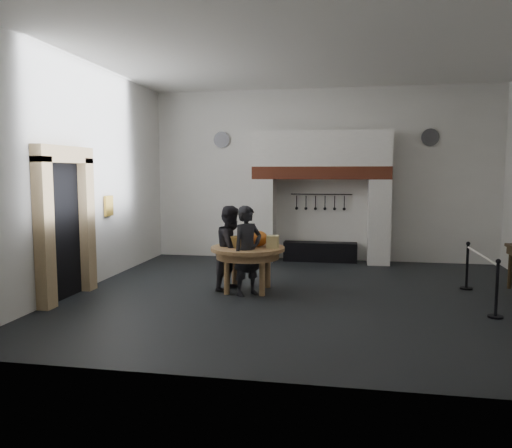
% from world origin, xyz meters
% --- Properties ---
extents(floor, '(9.00, 8.00, 0.02)m').
position_xyz_m(floor, '(0.00, 0.00, 0.00)').
color(floor, black).
rests_on(floor, ground).
extents(ceiling, '(9.00, 8.00, 0.02)m').
position_xyz_m(ceiling, '(0.00, 0.00, 4.50)').
color(ceiling, silver).
rests_on(ceiling, wall_back).
extents(wall_back, '(9.00, 0.02, 4.50)m').
position_xyz_m(wall_back, '(0.00, 4.00, 2.25)').
color(wall_back, silver).
rests_on(wall_back, floor).
extents(wall_front, '(9.00, 0.02, 4.50)m').
position_xyz_m(wall_front, '(0.00, -4.00, 2.25)').
color(wall_front, silver).
rests_on(wall_front, floor).
extents(wall_left, '(0.02, 8.00, 4.50)m').
position_xyz_m(wall_left, '(-4.50, 0.00, 2.25)').
color(wall_left, silver).
rests_on(wall_left, floor).
extents(chimney_pier_left, '(0.55, 0.70, 2.15)m').
position_xyz_m(chimney_pier_left, '(-1.48, 3.65, 1.07)').
color(chimney_pier_left, silver).
rests_on(chimney_pier_left, floor).
extents(chimney_pier_right, '(0.55, 0.70, 2.15)m').
position_xyz_m(chimney_pier_right, '(1.48, 3.65, 1.07)').
color(chimney_pier_right, silver).
rests_on(chimney_pier_right, floor).
extents(hearth_brick_band, '(3.50, 0.72, 0.32)m').
position_xyz_m(hearth_brick_band, '(0.00, 3.65, 2.31)').
color(hearth_brick_band, '#9E442B').
rests_on(hearth_brick_band, chimney_pier_left).
extents(chimney_hood, '(3.50, 0.70, 0.90)m').
position_xyz_m(chimney_hood, '(0.00, 3.65, 2.92)').
color(chimney_hood, silver).
rests_on(chimney_hood, hearth_brick_band).
extents(iron_range, '(1.90, 0.45, 0.50)m').
position_xyz_m(iron_range, '(0.00, 3.72, 0.25)').
color(iron_range, black).
rests_on(iron_range, floor).
extents(utensil_rail, '(1.60, 0.02, 0.02)m').
position_xyz_m(utensil_rail, '(0.00, 3.92, 1.75)').
color(utensil_rail, black).
rests_on(utensil_rail, wall_back).
extents(door_recess, '(0.04, 1.10, 2.50)m').
position_xyz_m(door_recess, '(-4.47, -1.00, 1.25)').
color(door_recess, black).
rests_on(door_recess, floor).
extents(door_jamb_near, '(0.22, 0.30, 2.60)m').
position_xyz_m(door_jamb_near, '(-4.38, -1.70, 1.30)').
color(door_jamb_near, tan).
rests_on(door_jamb_near, floor).
extents(door_jamb_far, '(0.22, 0.30, 2.60)m').
position_xyz_m(door_jamb_far, '(-4.38, -0.30, 1.30)').
color(door_jamb_far, tan).
rests_on(door_jamb_far, floor).
extents(door_lintel, '(0.22, 1.70, 0.30)m').
position_xyz_m(door_lintel, '(-4.38, -1.00, 2.65)').
color(door_lintel, tan).
rests_on(door_lintel, door_jamb_near).
extents(wall_plaque, '(0.05, 0.34, 0.44)m').
position_xyz_m(wall_plaque, '(-4.45, 0.80, 1.60)').
color(wall_plaque, gold).
rests_on(wall_plaque, wall_left).
extents(work_table, '(1.46, 1.46, 0.07)m').
position_xyz_m(work_table, '(-1.24, 0.17, 0.84)').
color(work_table, tan).
rests_on(work_table, floor).
extents(pumpkin, '(0.36, 0.36, 0.31)m').
position_xyz_m(pumpkin, '(-1.04, 0.27, 1.03)').
color(pumpkin, '#D8551E').
rests_on(pumpkin, work_table).
extents(cheese_block_big, '(0.22, 0.22, 0.24)m').
position_xyz_m(cheese_block_big, '(-0.74, 0.12, 0.99)').
color(cheese_block_big, '#CFBF7B').
rests_on(cheese_block_big, work_table).
extents(cheese_block_small, '(0.18, 0.18, 0.20)m').
position_xyz_m(cheese_block_small, '(-0.76, 0.42, 0.97)').
color(cheese_block_small, '#F4D592').
rests_on(cheese_block_small, work_table).
extents(wicker_basket, '(0.32, 0.32, 0.22)m').
position_xyz_m(wicker_basket, '(-1.39, 0.02, 0.98)').
color(wicker_basket, olive).
rests_on(wicker_basket, work_table).
extents(bread_loaf, '(0.31, 0.18, 0.13)m').
position_xyz_m(bread_loaf, '(-1.34, 0.52, 0.94)').
color(bread_loaf, '#AA733C').
rests_on(bread_loaf, work_table).
extents(visitor_near, '(0.72, 0.73, 1.70)m').
position_xyz_m(visitor_near, '(-1.17, -0.16, 0.85)').
color(visitor_near, black).
rests_on(visitor_near, floor).
extents(visitor_far, '(0.86, 0.97, 1.67)m').
position_xyz_m(visitor_far, '(-1.57, 0.24, 0.84)').
color(visitor_far, black).
rests_on(visitor_far, floor).
extents(pewter_plate_back_left, '(0.44, 0.03, 0.44)m').
position_xyz_m(pewter_plate_back_left, '(-2.70, 3.96, 3.20)').
color(pewter_plate_back_left, '#4C4C51').
rests_on(pewter_plate_back_left, wall_back).
extents(pewter_plate_back_right, '(0.44, 0.03, 0.44)m').
position_xyz_m(pewter_plate_back_right, '(2.70, 3.96, 3.20)').
color(pewter_plate_back_right, '#4C4C51').
rests_on(pewter_plate_back_right, wall_back).
extents(barrier_post_near, '(0.05, 0.05, 0.90)m').
position_xyz_m(barrier_post_near, '(3.05, -0.91, 0.45)').
color(barrier_post_near, black).
rests_on(barrier_post_near, floor).
extents(barrier_post_far, '(0.05, 0.05, 0.90)m').
position_xyz_m(barrier_post_far, '(3.05, 1.09, 0.45)').
color(barrier_post_far, black).
rests_on(barrier_post_far, floor).
extents(barrier_rope, '(0.04, 2.00, 0.04)m').
position_xyz_m(barrier_rope, '(3.05, 0.09, 0.85)').
color(barrier_rope, silver).
rests_on(barrier_rope, barrier_post_near).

